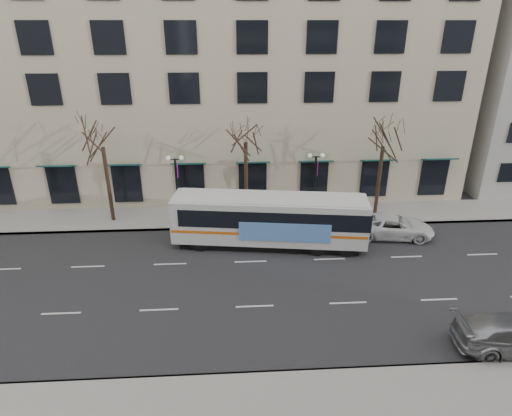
{
  "coord_description": "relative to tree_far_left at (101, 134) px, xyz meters",
  "views": [
    {
      "loc": [
        -1.04,
        -20.87,
        13.77
      ],
      "look_at": [
        0.3,
        1.52,
        4.0
      ],
      "focal_mm": 30.0,
      "sensor_mm": 36.0,
      "label": 1
    }
  ],
  "objects": [
    {
      "name": "sidewalk_far",
      "position": [
        15.0,
        0.2,
        -6.62
      ],
      "size": [
        80.0,
        4.0,
        0.15
      ],
      "primitive_type": "cube",
      "color": "gray",
      "rests_on": "ground"
    },
    {
      "name": "lamp_post_left",
      "position": [
        5.01,
        -0.6,
        -3.75
      ],
      "size": [
        1.22,
        0.45,
        5.21
      ],
      "color": "black",
      "rests_on": "ground"
    },
    {
      "name": "ground",
      "position": [
        10.0,
        -8.8,
        -6.7
      ],
      "size": [
        160.0,
        160.0,
        0.0
      ],
      "primitive_type": "plane",
      "color": "black",
      "rests_on": "ground"
    },
    {
      "name": "white_pickup",
      "position": [
        20.04,
        -3.59,
        -5.93
      ],
      "size": [
        5.83,
        3.28,
        1.54
      ],
      "primitive_type": "imported",
      "rotation": [
        0.0,
        0.0,
        1.44
      ],
      "color": "white",
      "rests_on": "ground"
    },
    {
      "name": "tree_far_right",
      "position": [
        20.0,
        0.0,
        -0.28
      ],
      "size": [
        3.6,
        3.6,
        8.06
      ],
      "color": "black",
      "rests_on": "ground"
    },
    {
      "name": "lamp_post_right",
      "position": [
        15.01,
        -0.6,
        -3.75
      ],
      "size": [
        1.22,
        0.45,
        5.21
      ],
      "color": "black",
      "rests_on": "ground"
    },
    {
      "name": "tree_far_left",
      "position": [
        0.0,
        0.0,
        0.0
      ],
      "size": [
        3.6,
        3.6,
        8.34
      ],
      "color": "black",
      "rests_on": "ground"
    },
    {
      "name": "city_bus",
      "position": [
        11.44,
        -4.31,
        -4.82
      ],
      "size": [
        12.95,
        4.49,
        3.44
      ],
      "rotation": [
        0.0,
        0.0,
        -0.14
      ],
      "color": "silver",
      "rests_on": "ground"
    },
    {
      "name": "tree_far_mid",
      "position": [
        10.0,
        0.0,
        0.21
      ],
      "size": [
        3.6,
        3.6,
        8.55
      ],
      "color": "black",
      "rests_on": "ground"
    },
    {
      "name": "building_hotel",
      "position": [
        8.0,
        12.2,
        5.3
      ],
      "size": [
        40.0,
        20.0,
        24.0
      ],
      "primitive_type": "cube",
      "color": "#BFB192",
      "rests_on": "ground"
    }
  ]
}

